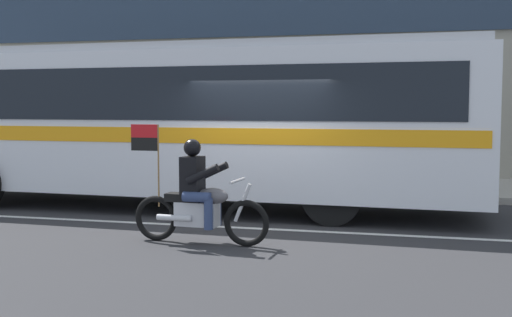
{
  "coord_description": "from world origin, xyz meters",
  "views": [
    {
      "loc": [
        2.73,
        -10.98,
        2.05
      ],
      "look_at": [
        0.08,
        -0.64,
        1.19
      ],
      "focal_mm": 45.36,
      "sensor_mm": 36.0,
      "label": 1
    }
  ],
  "objects": [
    {
      "name": "motorcycle_with_rider",
      "position": [
        -0.47,
        -1.94,
        0.67
      ],
      "size": [
        2.2,
        0.64,
        1.78
      ],
      "color": "black",
      "rests_on": "ground_plane"
    },
    {
      "name": "ground_plane",
      "position": [
        0.0,
        0.0,
        0.0
      ],
      "size": [
        60.0,
        60.0,
        0.0
      ],
      "primitive_type": "plane",
      "color": "#2B2B2D"
    },
    {
      "name": "fire_hydrant",
      "position": [
        -0.72,
        3.69,
        0.52
      ],
      "size": [
        0.22,
        0.3,
        0.75
      ],
      "color": "red",
      "rests_on": "sidewalk_curb"
    },
    {
      "name": "transit_bus",
      "position": [
        -2.06,
        1.19,
        1.88
      ],
      "size": [
        12.17,
        3.04,
        3.22
      ],
      "color": "silver",
      "rests_on": "ground_plane"
    },
    {
      "name": "lane_center_stripe",
      "position": [
        0.0,
        -0.6,
        0.0
      ],
      "size": [
        26.6,
        0.14,
        0.01
      ],
      "primitive_type": "cube",
      "color": "silver",
      "rests_on": "ground_plane"
    },
    {
      "name": "sidewalk_curb",
      "position": [
        0.0,
        5.1,
        0.07
      ],
      "size": [
        28.0,
        3.8,
        0.15
      ],
      "primitive_type": "cube",
      "color": "#A39E93",
      "rests_on": "ground_plane"
    }
  ]
}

